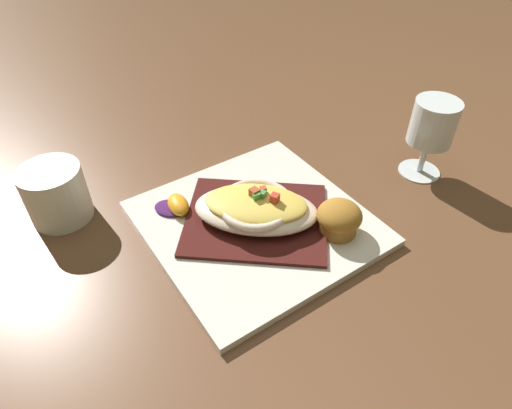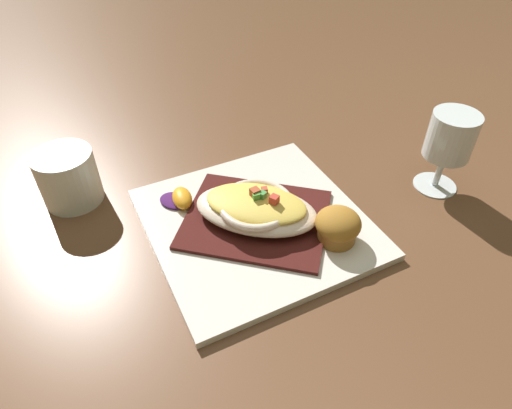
{
  "view_description": "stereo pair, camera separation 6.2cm",
  "coord_description": "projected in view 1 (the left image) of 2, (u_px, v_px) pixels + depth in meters",
  "views": [
    {
      "loc": [
        0.43,
        -0.17,
        0.45
      ],
      "look_at": [
        0.0,
        0.0,
        0.04
      ],
      "focal_mm": 31.29,
      "sensor_mm": 36.0,
      "label": 1
    },
    {
      "loc": [
        0.45,
        -0.11,
        0.45
      ],
      "look_at": [
        0.0,
        0.0,
        0.04
      ],
      "focal_mm": 31.29,
      "sensor_mm": 36.0,
      "label": 2
    }
  ],
  "objects": [
    {
      "name": "ground_plane",
      "position": [
        256.0,
        226.0,
        0.64
      ],
      "size": [
        2.6,
        2.6,
        0.0
      ],
      "primitive_type": "plane",
      "color": "brown"
    },
    {
      "name": "square_plate",
      "position": [
        256.0,
        223.0,
        0.64
      ],
      "size": [
        0.35,
        0.35,
        0.01
      ],
      "primitive_type": "cube",
      "rotation": [
        0.0,
        0.0,
        0.22
      ],
      "color": "white",
      "rests_on": "ground_plane"
    },
    {
      "name": "folded_napkin",
      "position": [
        256.0,
        219.0,
        0.63
      ],
      "size": [
        0.24,
        0.25,
        0.01
      ],
      "primitive_type": "cube",
      "rotation": [
        0.0,
        0.0,
        1.1
      ],
      "color": "#441715",
      "rests_on": "square_plate"
    },
    {
      "name": "gratin_dish",
      "position": [
        256.0,
        207.0,
        0.62
      ],
      "size": [
        0.17,
        0.2,
        0.05
      ],
      "color": "beige",
      "rests_on": "folded_napkin"
    },
    {
      "name": "muffin",
      "position": [
        339.0,
        218.0,
        0.6
      ],
      "size": [
        0.06,
        0.06,
        0.05
      ],
      "color": "#A96F2E",
      "rests_on": "square_plate"
    },
    {
      "name": "orange_garnish",
      "position": [
        176.0,
        206.0,
        0.65
      ],
      "size": [
        0.06,
        0.06,
        0.02
      ],
      "color": "#461C5B",
      "rests_on": "square_plate"
    },
    {
      "name": "coffee_mug",
      "position": [
        57.0,
        195.0,
        0.64
      ],
      "size": [
        0.12,
        0.09,
        0.08
      ],
      "color": "white",
      "rests_on": "ground_plane"
    },
    {
      "name": "stemmed_glass",
      "position": [
        432.0,
        127.0,
        0.68
      ],
      "size": [
        0.07,
        0.07,
        0.13
      ],
      "color": "white",
      "rests_on": "ground_plane"
    }
  ]
}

